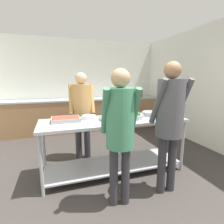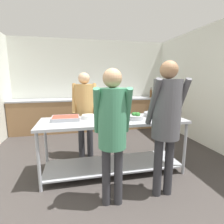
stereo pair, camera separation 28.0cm
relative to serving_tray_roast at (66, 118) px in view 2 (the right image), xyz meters
name	(u,v)px [view 2 (the right image)]	position (x,y,z in m)	size (l,w,h in m)	color
wall_rear	(92,85)	(0.71, 2.77, 0.42)	(4.72, 0.06, 2.65)	silver
wall_right	(208,87)	(3.04, 0.63, 0.42)	(0.06, 4.41, 2.65)	silver
back_counter	(94,114)	(0.71, 2.40, -0.43)	(4.56, 0.65, 0.93)	olive
serving_counter	(113,137)	(0.73, -0.12, -0.31)	(2.25, 0.74, 0.88)	#9EA0A8
serving_tray_roast	(66,118)	(0.00, 0.00, 0.00)	(0.42, 0.33, 0.05)	#9EA0A8
plate_stack	(89,117)	(0.36, 0.02, 0.00)	(0.23, 0.23, 0.06)	white
serving_tray_vegetables	(113,119)	(0.71, -0.20, 0.00)	(0.40, 0.28, 0.05)	#9EA0A8
broccoli_bowl	(136,117)	(1.07, -0.20, 0.02)	(0.25, 0.25, 0.12)	#B2B2B7
sauce_pan	(153,114)	(1.45, -0.03, 0.01)	(0.45, 0.31, 0.06)	#9EA0A8
guest_serving_left	(112,124)	(0.55, -0.87, 0.10)	(0.45, 0.36, 1.61)	#2D2D33
guest_serving_right	(166,115)	(1.23, -0.84, 0.16)	(0.44, 0.34, 1.71)	#2D2D33
cook_behind_counter	(85,106)	(0.33, 0.54, 0.09)	(0.48, 0.36, 1.62)	#2D2D33
water_bottle	(151,93)	(2.48, 2.33, 0.17)	(0.07, 0.07, 0.30)	brown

